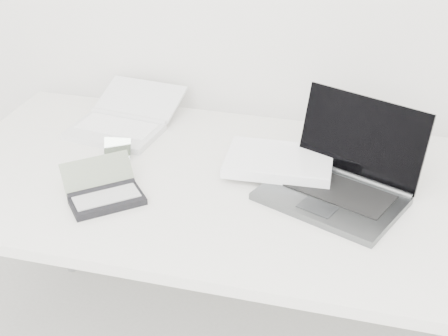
% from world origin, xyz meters
% --- Properties ---
extents(desk, '(1.60, 0.80, 0.73)m').
position_xyz_m(desk, '(0.00, 1.55, 0.68)').
color(desk, white).
rests_on(desk, ground).
extents(laptop_large, '(0.51, 0.39, 0.22)m').
position_xyz_m(laptop_large, '(0.19, 1.59, 0.77)').
color(laptop_large, '#525557').
rests_on(laptop_large, desk).
extents(netbook_open_white, '(0.30, 0.36, 0.08)m').
position_xyz_m(netbook_open_white, '(-0.42, 1.77, 0.75)').
color(netbook_open_white, silver).
rests_on(netbook_open_white, desk).
extents(pda_silver, '(0.09, 0.09, 0.06)m').
position_xyz_m(pda_silver, '(-0.35, 1.56, 0.74)').
color(pda_silver, silver).
rests_on(pda_silver, desk).
extents(palmtop_charcoal, '(0.23, 0.23, 0.08)m').
position_xyz_m(palmtop_charcoal, '(-0.30, 1.38, 0.75)').
color(palmtop_charcoal, black).
rests_on(palmtop_charcoal, desk).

